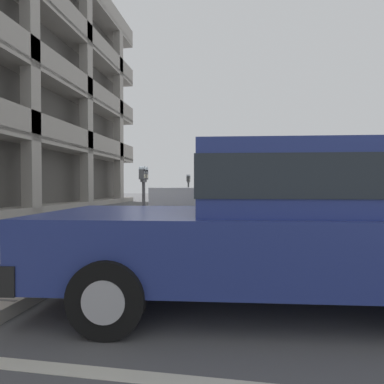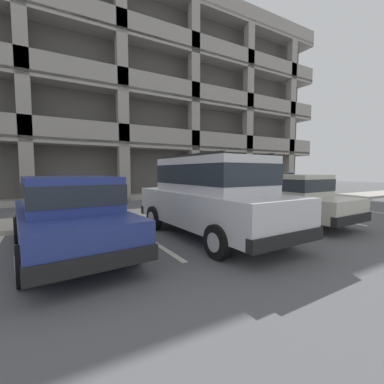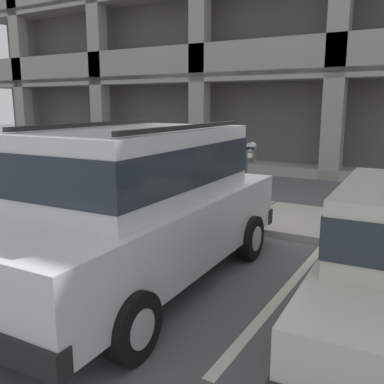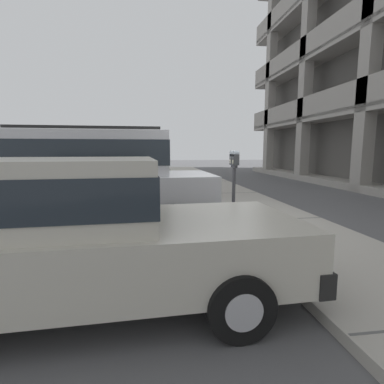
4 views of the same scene
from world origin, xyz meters
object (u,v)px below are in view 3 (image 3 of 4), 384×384
object	(u,v)px
silver_suv	(141,201)
parking_meter_near	(246,164)
parking_garage	(371,3)
fire_hydrant	(87,182)

from	to	relation	value
silver_suv	parking_meter_near	xyz separation A→B (m)	(0.20, 2.82, 0.14)
parking_garage	parking_meter_near	bearing A→B (deg)	-90.54
silver_suv	parking_meter_near	distance (m)	2.83
parking_meter_near	parking_garage	size ratio (longest dim) A/B	0.05
parking_meter_near	fire_hydrant	world-z (taller)	parking_meter_near
silver_suv	fire_hydrant	size ratio (longest dim) A/B	6.91
silver_suv	fire_hydrant	world-z (taller)	silver_suv
silver_suv	fire_hydrant	bearing A→B (deg)	139.69
parking_meter_near	fire_hydrant	distance (m)	4.20
parking_meter_near	parking_garage	bearing A→B (deg)	89.46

